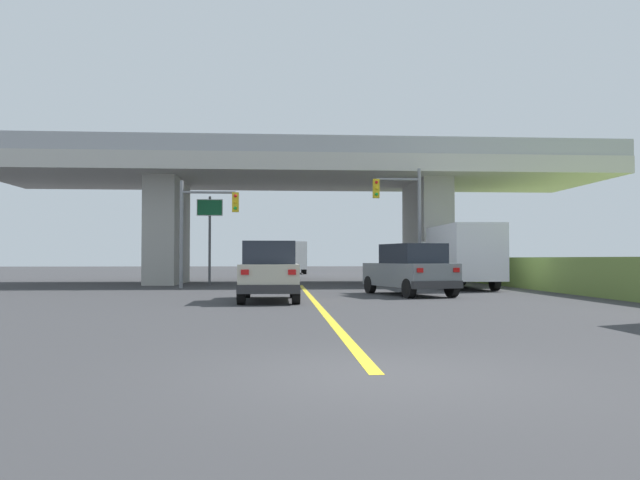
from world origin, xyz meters
TOP-DOWN VIEW (x-y plane):
  - ground at (0.00, 28.98)m, footprint 160.00×160.00m
  - overpass_bridge at (0.00, 28.98)m, footprint 35.21×9.97m
  - lane_divider_stripe at (0.00, 13.04)m, footprint 0.20×26.08m
  - suv_lead at (-1.52, 13.66)m, footprint 1.98×4.52m
  - suv_crossing at (3.96, 16.57)m, footprint 3.16×5.00m
  - box_truck at (7.58, 22.15)m, footprint 2.33×7.60m
  - sedan_oncoming at (-0.98, 38.32)m, footprint 1.99×4.77m
  - traffic_signal_nearside at (5.19, 23.52)m, footprint 2.47×0.36m
  - traffic_signal_farside at (-4.97, 23.09)m, footprint 2.87×0.36m
  - highway_sign at (-5.04, 27.43)m, footprint 1.44×0.17m
  - semi_truck_distant at (0.27, 52.51)m, footprint 2.33×7.03m

SIDE VIEW (x-z plane):
  - ground at x=0.00m, z-range 0.00..0.00m
  - lane_divider_stripe at x=0.00m, z-range 0.00..0.01m
  - suv_lead at x=-1.52m, z-range 0.00..2.02m
  - suv_crossing at x=3.96m, z-range 0.01..2.03m
  - sedan_oncoming at x=-0.98m, z-range 0.01..2.03m
  - semi_truck_distant at x=0.27m, z-range 0.09..3.11m
  - box_truck at x=7.58m, z-range 0.09..3.11m
  - traffic_signal_farside at x=-4.97m, z-range 0.74..6.01m
  - highway_sign at x=-5.04m, z-range 1.10..6.02m
  - traffic_signal_nearside at x=5.19m, z-range 0.82..6.84m
  - overpass_bridge at x=0.00m, z-range 1.64..9.45m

